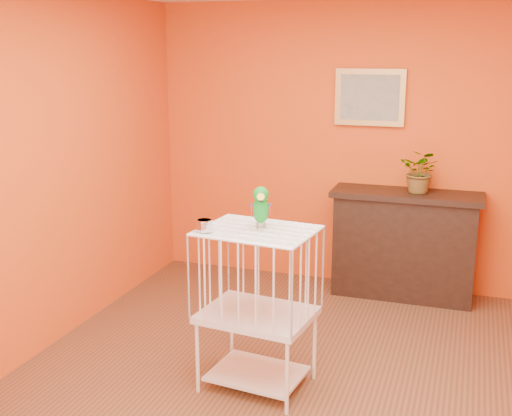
% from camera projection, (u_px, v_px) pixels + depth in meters
% --- Properties ---
extents(ground, '(4.50, 4.50, 0.00)m').
position_uv_depth(ground, '(302.00, 400.00, 4.07)').
color(ground, brown).
rests_on(ground, ground).
extents(room_shell, '(4.50, 4.50, 4.50)m').
position_uv_depth(room_shell, '(307.00, 153.00, 3.69)').
color(room_shell, '#DB4514').
rests_on(room_shell, ground).
extents(console_cabinet, '(1.29, 0.46, 0.96)m').
position_uv_depth(console_cabinet, '(404.00, 244.00, 5.69)').
color(console_cabinet, black).
rests_on(console_cabinet, ground).
extents(potted_plant, '(0.44, 0.46, 0.29)m').
position_uv_depth(potted_plant, '(421.00, 176.00, 5.54)').
color(potted_plant, '#26722D').
rests_on(potted_plant, console_cabinet).
extents(framed_picture, '(0.62, 0.04, 0.50)m').
position_uv_depth(framed_picture, '(370.00, 97.00, 5.68)').
color(framed_picture, '#BA8B42').
rests_on(framed_picture, room_shell).
extents(birdcage, '(0.75, 0.61, 1.07)m').
position_uv_depth(birdcage, '(257.00, 307.00, 4.12)').
color(birdcage, white).
rests_on(birdcage, ground).
extents(feed_cup, '(0.10, 0.10, 0.07)m').
position_uv_depth(feed_cup, '(204.00, 225.00, 3.95)').
color(feed_cup, silver).
rests_on(feed_cup, birdcage).
extents(parrot, '(0.15, 0.25, 0.28)m').
position_uv_depth(parrot, '(261.00, 207.00, 4.00)').
color(parrot, '#59544C').
rests_on(parrot, birdcage).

